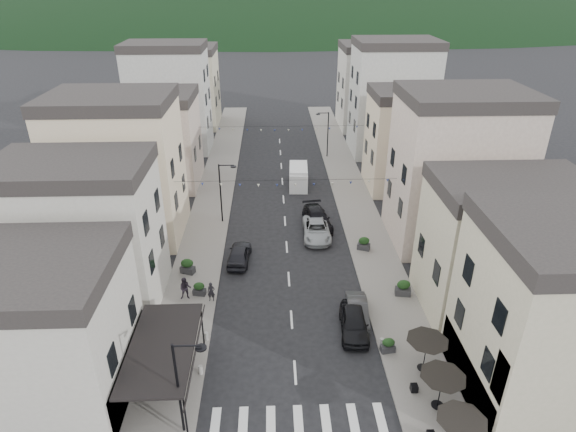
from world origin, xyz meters
name	(u,v)px	position (x,y,z in m)	size (l,w,h in m)	color
sidewalk_left	(214,196)	(-7.50, 32.00, 0.06)	(4.00, 76.00, 0.12)	slate
sidewalk_right	(352,194)	(7.50, 32.00, 0.06)	(4.00, 76.00, 0.12)	slate
hill_backdrop	(271,12)	(0.00, 300.00, 0.00)	(640.00, 360.00, 70.00)	black
boutique_building	(12,339)	(-15.50, 5.00, 4.00)	(12.00, 8.00, 8.00)	#B8B3A8
bistro_building	(568,323)	(14.50, 4.00, 5.00)	(10.00, 8.00, 10.00)	#B5AF90
boutique_awning	(167,348)	(-7.25, 5.00, 3.11)	(3.77, 7.50, 3.28)	black
buildings_row_left	(154,127)	(-14.50, 37.75, 6.12)	(10.20, 54.16, 14.00)	#B8B3A8
buildings_row_right	(410,126)	(14.50, 36.59, 6.32)	(10.20, 54.16, 14.50)	#B5AF90
cafe_terrace	(442,380)	(7.70, 2.80, 2.36)	(2.50, 8.10, 2.53)	black
streetlamp_left_near	(183,380)	(-5.82, 2.00, 3.70)	(1.70, 0.56, 6.00)	black
streetlamp_left_far	(223,187)	(-5.82, 26.00, 3.70)	(1.70, 0.56, 6.00)	black
streetlamp_right_far	(326,130)	(5.82, 44.00, 3.70)	(1.70, 0.56, 6.00)	black
bollards	(296,373)	(0.00, 5.50, 0.42)	(11.66, 10.26, 0.60)	gray
bunting_near	(286,184)	(0.00, 22.00, 5.65)	(19.00, 0.28, 0.62)	black
bunting_far	(282,129)	(0.00, 38.00, 5.65)	(19.00, 0.28, 0.62)	black
parked_car_a	(354,322)	(4.14, 9.61, 0.77)	(1.82, 4.51, 1.54)	black
parked_car_b	(357,311)	(4.60, 10.96, 0.66)	(1.40, 4.02, 1.32)	#343336
parked_car_c	(317,230)	(2.80, 22.76, 0.73)	(2.44, 5.29, 1.47)	#9B9FA3
parked_car_d	(317,219)	(3.05, 24.87, 0.78)	(2.18, 5.37, 1.56)	black
parked_car_e	(239,254)	(-4.06, 18.75, 0.73)	(1.73, 4.31, 1.47)	black
delivery_van	(298,176)	(1.80, 34.70, 1.20)	(2.26, 5.18, 2.44)	white
pedestrian_a	(211,292)	(-5.80, 13.26, 0.88)	(0.56, 0.37, 1.53)	black
pedestrian_b	(185,289)	(-7.71, 13.56, 1.02)	(0.87, 0.68, 1.80)	#26202A
planter_la	(199,289)	(-6.80, 14.05, 0.63)	(1.02, 0.71, 1.04)	#29292B
planter_lb	(187,266)	(-8.12, 17.04, 0.73)	(1.27, 0.99, 1.26)	#2D2D2F
planter_ra	(388,345)	(6.00, 7.49, 0.62)	(0.98, 0.64, 1.02)	#2E2D30
planter_rb	(403,288)	(8.47, 13.46, 0.74)	(1.23, 0.80, 1.28)	#2F2F32
planter_rc	(364,243)	(6.70, 20.16, 0.70)	(1.21, 0.94, 1.20)	#2D2D30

